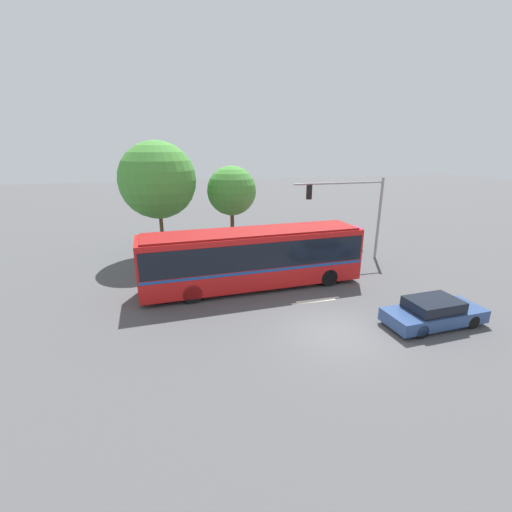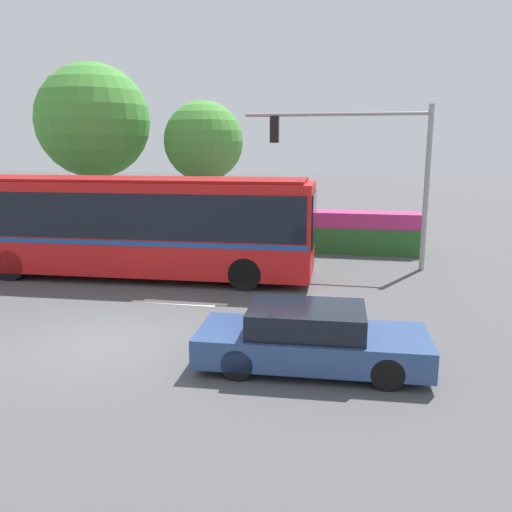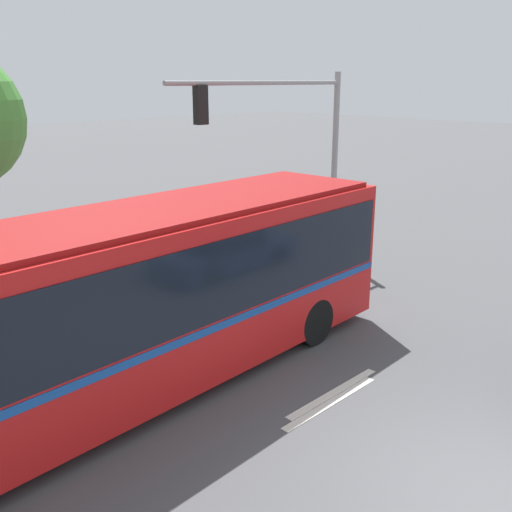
{
  "view_description": "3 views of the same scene",
  "coord_description": "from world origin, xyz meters",
  "px_view_note": "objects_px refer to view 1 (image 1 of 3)",
  "views": [
    {
      "loc": [
        -6.5,
        -11.67,
        7.58
      ],
      "look_at": [
        -1.94,
        5.65,
        1.83
      ],
      "focal_mm": 24.2,
      "sensor_mm": 36.0,
      "label": 1
    },
    {
      "loc": [
        5.41,
        -10.22,
        4.27
      ],
      "look_at": [
        2.76,
        3.06,
        1.43
      ],
      "focal_mm": 37.29,
      "sensor_mm": 36.0,
      "label": 2
    },
    {
      "loc": [
        -6.79,
        -2.38,
        5.37
      ],
      "look_at": [
        0.85,
        5.3,
        2.09
      ],
      "focal_mm": 40.99,
      "sensor_mm": 36.0,
      "label": 3
    }
  ],
  "objects_px": {
    "sedan_foreground": "(433,313)",
    "traffic_light_pole": "(356,205)",
    "street_tree_left": "(158,180)",
    "street_tree_centre": "(232,191)",
    "city_bus": "(253,255)"
  },
  "relations": [
    {
      "from": "city_bus",
      "to": "street_tree_left",
      "type": "bearing_deg",
      "value": 121.33
    },
    {
      "from": "city_bus",
      "to": "street_tree_centre",
      "type": "bearing_deg",
      "value": 85.18
    },
    {
      "from": "traffic_light_pole",
      "to": "street_tree_left",
      "type": "xyz_separation_m",
      "value": [
        -12.62,
        4.4,
        1.51
      ]
    },
    {
      "from": "sedan_foreground",
      "to": "city_bus",
      "type": "bearing_deg",
      "value": 134.26
    },
    {
      "from": "traffic_light_pole",
      "to": "street_tree_centre",
      "type": "bearing_deg",
      "value": -32.73
    },
    {
      "from": "city_bus",
      "to": "sedan_foreground",
      "type": "xyz_separation_m",
      "value": [
        6.62,
        -6.22,
        -1.26
      ]
    },
    {
      "from": "city_bus",
      "to": "traffic_light_pole",
      "type": "height_order",
      "value": "traffic_light_pole"
    },
    {
      "from": "sedan_foreground",
      "to": "traffic_light_pole",
      "type": "xyz_separation_m",
      "value": [
        1.18,
        9.06,
        3.26
      ]
    },
    {
      "from": "traffic_light_pole",
      "to": "street_tree_left",
      "type": "height_order",
      "value": "street_tree_left"
    },
    {
      "from": "street_tree_centre",
      "to": "sedan_foreground",
      "type": "bearing_deg",
      "value": -65.62
    },
    {
      "from": "traffic_light_pole",
      "to": "city_bus",
      "type": "bearing_deg",
      "value": 20.01
    },
    {
      "from": "sedan_foreground",
      "to": "street_tree_centre",
      "type": "distance_m",
      "value": 15.69
    },
    {
      "from": "city_bus",
      "to": "sedan_foreground",
      "type": "height_order",
      "value": "city_bus"
    },
    {
      "from": "street_tree_left",
      "to": "street_tree_centre",
      "type": "xyz_separation_m",
      "value": [
        5.15,
        0.39,
        -0.93
      ]
    },
    {
      "from": "sedan_foreground",
      "to": "traffic_light_pole",
      "type": "distance_m",
      "value": 9.7
    }
  ]
}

